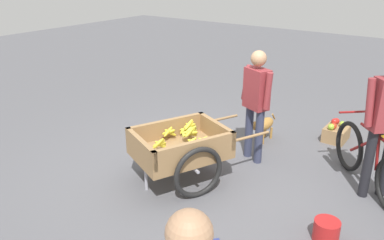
{
  "coord_description": "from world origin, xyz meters",
  "views": [
    {
      "loc": [
        3.78,
        2.62,
        2.56
      ],
      "look_at": [
        0.15,
        -0.01,
        0.75
      ],
      "focal_mm": 36.42,
      "sensor_mm": 36.0,
      "label": 1
    }
  ],
  "objects_px": {
    "dog": "(264,125)",
    "mixed_fruit_crate": "(336,132)",
    "plastic_bucket": "(326,231)",
    "vendor_person": "(256,97)",
    "fruit_cart": "(181,148)",
    "bicycle": "(369,162)"
  },
  "relations": [
    {
      "from": "vendor_person",
      "to": "plastic_bucket",
      "type": "height_order",
      "value": "vendor_person"
    },
    {
      "from": "vendor_person",
      "to": "bicycle",
      "type": "height_order",
      "value": "vendor_person"
    },
    {
      "from": "dog",
      "to": "plastic_bucket",
      "type": "xyz_separation_m",
      "value": [
        1.76,
        1.56,
        -0.16
      ]
    },
    {
      "from": "mixed_fruit_crate",
      "to": "bicycle",
      "type": "bearing_deg",
      "value": 31.1
    },
    {
      "from": "fruit_cart",
      "to": "vendor_person",
      "type": "xyz_separation_m",
      "value": [
        -1.04,
        0.47,
        0.48
      ]
    },
    {
      "from": "plastic_bucket",
      "to": "mixed_fruit_crate",
      "type": "distance_m",
      "value": 2.54
    },
    {
      "from": "fruit_cart",
      "to": "plastic_bucket",
      "type": "relative_size",
      "value": 7.11
    },
    {
      "from": "vendor_person",
      "to": "plastic_bucket",
      "type": "distance_m",
      "value": 1.98
    },
    {
      "from": "fruit_cart",
      "to": "mixed_fruit_crate",
      "type": "distance_m",
      "value": 2.67
    },
    {
      "from": "vendor_person",
      "to": "bicycle",
      "type": "bearing_deg",
      "value": 94.52
    },
    {
      "from": "vendor_person",
      "to": "dog",
      "type": "relative_size",
      "value": 2.28
    },
    {
      "from": "plastic_bucket",
      "to": "dog",
      "type": "bearing_deg",
      "value": -138.49
    },
    {
      "from": "vendor_person",
      "to": "dog",
      "type": "distance_m",
      "value": 0.91
    },
    {
      "from": "dog",
      "to": "mixed_fruit_crate",
      "type": "height_order",
      "value": "dog"
    },
    {
      "from": "vendor_person",
      "to": "mixed_fruit_crate",
      "type": "relative_size",
      "value": 3.5
    },
    {
      "from": "dog",
      "to": "fruit_cart",
      "type": "bearing_deg",
      "value": -10.92
    },
    {
      "from": "vendor_person",
      "to": "bicycle",
      "type": "xyz_separation_m",
      "value": [
        -0.12,
        1.48,
        -0.56
      ]
    },
    {
      "from": "fruit_cart",
      "to": "bicycle",
      "type": "height_order",
      "value": "bicycle"
    },
    {
      "from": "dog",
      "to": "bicycle",
      "type": "bearing_deg",
      "value": 72.83
    },
    {
      "from": "mixed_fruit_crate",
      "to": "dog",
      "type": "bearing_deg",
      "value": -52.08
    },
    {
      "from": "bicycle",
      "to": "plastic_bucket",
      "type": "xyz_separation_m",
      "value": [
        1.25,
        -0.07,
        -0.24
      ]
    },
    {
      "from": "mixed_fruit_crate",
      "to": "plastic_bucket",
      "type": "bearing_deg",
      "value": 14.92
    }
  ]
}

